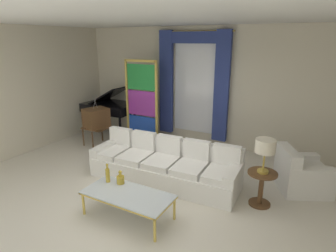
{
  "coord_description": "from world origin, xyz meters",
  "views": [
    {
      "loc": [
        2.57,
        -3.71,
        2.67
      ],
      "look_at": [
        0.02,
        0.9,
        1.05
      ],
      "focal_mm": 30.12,
      "sensor_mm": 36.0,
      "label": 1
    }
  ],
  "objects": [
    {
      "name": "round_side_table",
      "position": [
        1.91,
        0.69,
        0.36
      ],
      "size": [
        0.48,
        0.48,
        0.59
      ],
      "color": "brown",
      "rests_on": "ground"
    },
    {
      "name": "curtained_window",
      "position": [
        -0.35,
        2.89,
        1.74
      ],
      "size": [
        2.0,
        0.17,
        2.7
      ],
      "color": "white",
      "rests_on": "ground"
    },
    {
      "name": "ground_plane",
      "position": [
        0.0,
        0.0,
        0.0
      ],
      "size": [
        16.0,
        16.0,
        0.0
      ],
      "primitive_type": "plane",
      "color": "silver"
    },
    {
      "name": "peacock_figurine",
      "position": [
        -1.14,
        1.74,
        0.22
      ],
      "size": [
        0.44,
        0.6,
        0.5
      ],
      "color": "beige",
      "rests_on": "ground"
    },
    {
      "name": "coffee_table",
      "position": [
        0.18,
        -0.67,
        0.38
      ],
      "size": [
        1.4,
        0.65,
        0.41
      ],
      "color": "silver",
      "rests_on": "ground"
    },
    {
      "name": "bottle_blue_decanter",
      "position": [
        -0.33,
        -0.52,
        0.54
      ],
      "size": [
        0.07,
        0.07,
        0.33
      ],
      "color": "gold",
      "rests_on": "coffee_table"
    },
    {
      "name": "couch_white_long",
      "position": [
        0.08,
        0.7,
        0.31
      ],
      "size": [
        2.96,
        1.05,
        0.86
      ],
      "color": "white",
      "rests_on": "ground"
    },
    {
      "name": "vintage_tv",
      "position": [
        -2.4,
        1.48,
        0.73
      ],
      "size": [
        0.66,
        0.71,
        1.35
      ],
      "color": "brown",
      "rests_on": "ground"
    },
    {
      "name": "armchair_white",
      "position": [
        2.43,
        1.55,
        0.29
      ],
      "size": [
        1.09,
        1.08,
        0.8
      ],
      "color": "white",
      "rests_on": "ground"
    },
    {
      "name": "bottle_crystal_tall",
      "position": [
        -0.11,
        -0.46,
        0.49
      ],
      "size": [
        0.13,
        0.13,
        0.23
      ],
      "color": "gold",
      "rests_on": "coffee_table"
    },
    {
      "name": "wall_left",
      "position": [
        -3.66,
        0.6,
        1.5
      ],
      "size": [
        0.12,
        7.0,
        3.0
      ],
      "primitive_type": "cube",
      "color": "beige",
      "rests_on": "ground"
    },
    {
      "name": "wall_rear",
      "position": [
        0.0,
        3.06,
        1.5
      ],
      "size": [
        8.0,
        0.12,
        3.0
      ],
      "primitive_type": "cube",
      "color": "beige",
      "rests_on": "ground"
    },
    {
      "name": "ceiling_slab",
      "position": [
        0.0,
        0.8,
        3.02
      ],
      "size": [
        8.0,
        7.6,
        0.04
      ],
      "primitive_type": "cube",
      "color": "white"
    },
    {
      "name": "grand_piano",
      "position": [
        -2.78,
        2.56,
        0.8
      ],
      "size": [
        1.5,
        1.1,
        1.4
      ],
      "color": "black",
      "rests_on": "ground"
    },
    {
      "name": "table_lamp_brass",
      "position": [
        1.91,
        0.69,
        1.03
      ],
      "size": [
        0.32,
        0.32,
        0.57
      ],
      "color": "#B29338",
      "rests_on": "round_side_table"
    },
    {
      "name": "stained_glass_divider",
      "position": [
        -1.45,
        2.17,
        1.06
      ],
      "size": [
        0.95,
        0.05,
        2.2
      ],
      "color": "gold",
      "rests_on": "ground"
    }
  ]
}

